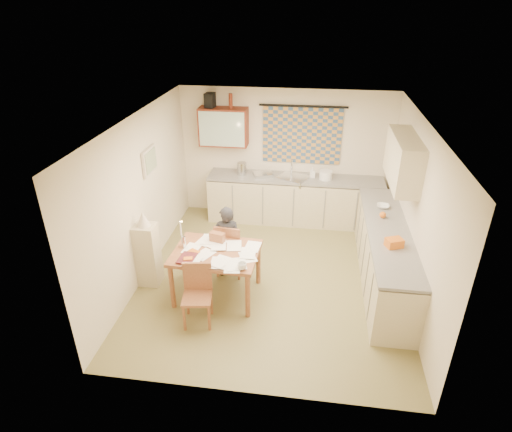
# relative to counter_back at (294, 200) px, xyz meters

# --- Properties ---
(floor) EXTENTS (4.00, 4.50, 0.02)m
(floor) POSITION_rel_counter_back_xyz_m (-0.22, -1.95, -0.46)
(floor) COLOR olive
(floor) RESTS_ON ground
(ceiling) EXTENTS (4.00, 4.50, 0.02)m
(ceiling) POSITION_rel_counter_back_xyz_m (-0.22, -1.95, 2.06)
(ceiling) COLOR white
(ceiling) RESTS_ON floor
(wall_back) EXTENTS (4.00, 0.02, 2.50)m
(wall_back) POSITION_rel_counter_back_xyz_m (-0.22, 0.31, 0.80)
(wall_back) COLOR beige
(wall_back) RESTS_ON floor
(wall_front) EXTENTS (4.00, 0.02, 2.50)m
(wall_front) POSITION_rel_counter_back_xyz_m (-0.22, -4.21, 0.80)
(wall_front) COLOR beige
(wall_front) RESTS_ON floor
(wall_left) EXTENTS (0.02, 4.50, 2.50)m
(wall_left) POSITION_rel_counter_back_xyz_m (-2.23, -1.95, 0.80)
(wall_left) COLOR beige
(wall_left) RESTS_ON floor
(wall_right) EXTENTS (0.02, 4.50, 2.50)m
(wall_right) POSITION_rel_counter_back_xyz_m (1.79, -1.95, 0.80)
(wall_right) COLOR beige
(wall_right) RESTS_ON floor
(window_blind) EXTENTS (1.45, 0.03, 1.05)m
(window_blind) POSITION_rel_counter_back_xyz_m (0.08, 0.27, 1.20)
(window_blind) COLOR #2F4D71
(window_blind) RESTS_ON wall_back
(curtain_rod) EXTENTS (1.60, 0.04, 0.04)m
(curtain_rod) POSITION_rel_counter_back_xyz_m (0.08, 0.25, 1.75)
(curtain_rod) COLOR black
(curtain_rod) RESTS_ON wall_back
(wall_cabinet) EXTENTS (0.90, 0.34, 0.70)m
(wall_cabinet) POSITION_rel_counter_back_xyz_m (-1.37, 0.13, 1.35)
(wall_cabinet) COLOR #591E10
(wall_cabinet) RESTS_ON wall_back
(wall_cabinet_glass) EXTENTS (0.84, 0.02, 0.64)m
(wall_cabinet_glass) POSITION_rel_counter_back_xyz_m (-1.37, -0.04, 1.35)
(wall_cabinet_glass) COLOR #99B2A5
(wall_cabinet_glass) RESTS_ON wall_back
(upper_cabinet_right) EXTENTS (0.34, 1.30, 0.70)m
(upper_cabinet_right) POSITION_rel_counter_back_xyz_m (1.61, -1.40, 1.40)
(upper_cabinet_right) COLOR tan
(upper_cabinet_right) RESTS_ON wall_right
(framed_print) EXTENTS (0.04, 0.50, 0.40)m
(framed_print) POSITION_rel_counter_back_xyz_m (-2.19, -1.55, 1.25)
(framed_print) COLOR beige
(framed_print) RESTS_ON wall_left
(print_canvas) EXTENTS (0.01, 0.42, 0.32)m
(print_canvas) POSITION_rel_counter_back_xyz_m (-2.17, -1.55, 1.25)
(print_canvas) COLOR beige
(print_canvas) RESTS_ON wall_left
(counter_back) EXTENTS (3.30, 0.62, 0.92)m
(counter_back) POSITION_rel_counter_back_xyz_m (0.00, 0.00, 0.00)
(counter_back) COLOR tan
(counter_back) RESTS_ON floor
(counter_right) EXTENTS (0.62, 2.95, 0.92)m
(counter_right) POSITION_rel_counter_back_xyz_m (1.48, -1.80, -0.00)
(counter_right) COLOR tan
(counter_right) RESTS_ON floor
(stove) EXTENTS (0.58, 0.58, 0.90)m
(stove) POSITION_rel_counter_back_xyz_m (1.48, -2.95, -0.01)
(stove) COLOR white
(stove) RESTS_ON floor
(sink) EXTENTS (0.69, 0.64, 0.10)m
(sink) POSITION_rel_counter_back_xyz_m (-0.04, 0.00, 0.43)
(sink) COLOR silver
(sink) RESTS_ON counter_back
(tap) EXTENTS (0.04, 0.04, 0.28)m
(tap) POSITION_rel_counter_back_xyz_m (-0.08, 0.18, 0.61)
(tap) COLOR silver
(tap) RESTS_ON counter_back
(dish_rack) EXTENTS (0.43, 0.40, 0.06)m
(dish_rack) POSITION_rel_counter_back_xyz_m (-0.62, 0.00, 0.50)
(dish_rack) COLOR silver
(dish_rack) RESTS_ON counter_back
(kettle) EXTENTS (0.20, 0.20, 0.24)m
(kettle) POSITION_rel_counter_back_xyz_m (-1.02, 0.00, 0.59)
(kettle) COLOR silver
(kettle) RESTS_ON counter_back
(mixing_bowl) EXTENTS (0.26, 0.26, 0.16)m
(mixing_bowl) POSITION_rel_counter_back_xyz_m (0.56, -0.00, 0.55)
(mixing_bowl) COLOR white
(mixing_bowl) RESTS_ON counter_back
(soap_bottle) EXTENTS (0.12, 0.13, 0.20)m
(soap_bottle) POSITION_rel_counter_back_xyz_m (0.31, 0.05, 0.57)
(soap_bottle) COLOR white
(soap_bottle) RESTS_ON counter_back
(bowl) EXTENTS (0.25, 0.25, 0.05)m
(bowl) POSITION_rel_counter_back_xyz_m (1.48, -1.09, 0.49)
(bowl) COLOR white
(bowl) RESTS_ON counter_right
(orange_bag) EXTENTS (0.26, 0.23, 0.12)m
(orange_bag) POSITION_rel_counter_back_xyz_m (1.48, -2.30, 0.53)
(orange_bag) COLOR orange
(orange_bag) RESTS_ON counter_right
(fruit_orange) EXTENTS (0.10, 0.10, 0.10)m
(fruit_orange) POSITION_rel_counter_back_xyz_m (1.43, -1.45, 0.52)
(fruit_orange) COLOR orange
(fruit_orange) RESTS_ON counter_right
(speaker) EXTENTS (0.18, 0.22, 0.26)m
(speaker) POSITION_rel_counter_back_xyz_m (-1.61, 0.13, 1.83)
(speaker) COLOR black
(speaker) RESTS_ON wall_cabinet
(bottle_green) EXTENTS (0.07, 0.07, 0.26)m
(bottle_green) POSITION_rel_counter_back_xyz_m (-1.56, 0.13, 1.83)
(bottle_green) COLOR #195926
(bottle_green) RESTS_ON wall_cabinet
(bottle_brown) EXTENTS (0.07, 0.07, 0.26)m
(bottle_brown) POSITION_rel_counter_back_xyz_m (-1.23, 0.13, 1.83)
(bottle_brown) COLOR #591E10
(bottle_brown) RESTS_ON wall_cabinet
(dining_table) EXTENTS (1.24, 0.97, 0.75)m
(dining_table) POSITION_rel_counter_back_xyz_m (-0.97, -2.50, -0.07)
(dining_table) COLOR brown
(dining_table) RESTS_ON floor
(chair_far) EXTENTS (0.45, 0.45, 0.90)m
(chair_far) POSITION_rel_counter_back_xyz_m (-0.88, -1.92, -0.17)
(chair_far) COLOR brown
(chair_far) RESTS_ON floor
(chair_near) EXTENTS (0.43, 0.43, 0.85)m
(chair_near) POSITION_rel_counter_back_xyz_m (-1.10, -3.11, -0.19)
(chair_near) COLOR brown
(chair_near) RESTS_ON floor
(person) EXTENTS (0.54, 0.44, 1.20)m
(person) POSITION_rel_counter_back_xyz_m (-0.92, -1.97, 0.15)
(person) COLOR black
(person) RESTS_ON floor
(shelf_stand) EXTENTS (0.32, 0.30, 1.00)m
(shelf_stand) POSITION_rel_counter_back_xyz_m (-2.06, -2.35, 0.05)
(shelf_stand) COLOR tan
(shelf_stand) RESTS_ON floor
(lampshade) EXTENTS (0.20, 0.20, 0.22)m
(lampshade) POSITION_rel_counter_back_xyz_m (-2.06, -2.35, 0.66)
(lampshade) COLOR beige
(lampshade) RESTS_ON shelf_stand
(letter_rack) EXTENTS (0.24, 0.15, 0.16)m
(letter_rack) POSITION_rel_counter_back_xyz_m (-1.00, -2.25, 0.38)
(letter_rack) COLOR brown
(letter_rack) RESTS_ON dining_table
(mug) EXTENTS (0.16, 0.16, 0.10)m
(mug) POSITION_rel_counter_back_xyz_m (-0.53, -2.88, 0.35)
(mug) COLOR white
(mug) RESTS_ON dining_table
(magazine) EXTENTS (0.28, 0.35, 0.03)m
(magazine) POSITION_rel_counter_back_xyz_m (-1.43, -2.74, 0.31)
(magazine) COLOR maroon
(magazine) RESTS_ON dining_table
(book) EXTENTS (0.35, 0.36, 0.02)m
(book) POSITION_rel_counter_back_xyz_m (-1.37, -2.57, 0.31)
(book) COLOR orange
(book) RESTS_ON dining_table
(orange_box) EXTENTS (0.14, 0.11, 0.04)m
(orange_box) POSITION_rel_counter_back_xyz_m (-1.30, -2.78, 0.32)
(orange_box) COLOR orange
(orange_box) RESTS_ON dining_table
(eyeglasses) EXTENTS (0.14, 0.09, 0.02)m
(eyeglasses) POSITION_rel_counter_back_xyz_m (-0.84, -2.82, 0.31)
(eyeglasses) COLOR black
(eyeglasses) RESTS_ON dining_table
(candle_holder) EXTENTS (0.07, 0.07, 0.18)m
(candle_holder) POSITION_rel_counter_back_xyz_m (-1.45, -2.46, 0.39)
(candle_holder) COLOR silver
(candle_holder) RESTS_ON dining_table
(candle) EXTENTS (0.03, 0.03, 0.22)m
(candle) POSITION_rel_counter_back_xyz_m (-1.49, -2.42, 0.59)
(candle) COLOR white
(candle) RESTS_ON dining_table
(candle_flame) EXTENTS (0.02, 0.02, 0.02)m
(candle_flame) POSITION_rel_counter_back_xyz_m (-1.45, -2.44, 0.71)
(candle_flame) COLOR #FFCC66
(candle_flame) RESTS_ON dining_table
(papers) EXTENTS (1.11, 0.97, 0.03)m
(papers) POSITION_rel_counter_back_xyz_m (-0.89, -2.56, 0.31)
(papers) COLOR white
(papers) RESTS_ON dining_table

